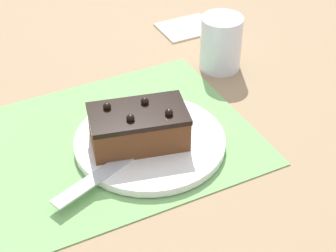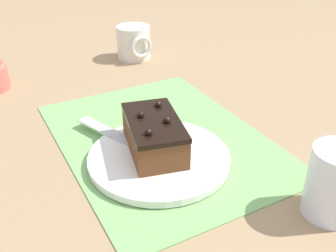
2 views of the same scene
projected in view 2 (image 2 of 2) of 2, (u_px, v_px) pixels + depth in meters
The scene contains 7 objects.
ground_plane at pixel (161, 139), 0.71m from camera, with size 3.00×3.00×0.00m, color #9E7F5B.
placemat_woven at pixel (161, 138), 0.71m from camera, with size 0.46×0.34×0.00m, color #7AB266.
cake_plate at pixel (159, 158), 0.64m from camera, with size 0.23×0.23×0.01m.
chocolate_cake at pixel (154, 135), 0.64m from camera, with size 0.16×0.11×0.07m.
serving_knife at pixel (136, 144), 0.66m from camera, with size 0.21×0.10×0.01m.
drinking_glass at pixel (335, 183), 0.52m from camera, with size 0.08×0.08×0.10m.
coffee_mug at pixel (134, 43), 1.05m from camera, with size 0.10×0.09×0.09m.
Camera 2 is at (0.54, -0.28, 0.38)m, focal length 42.00 mm.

